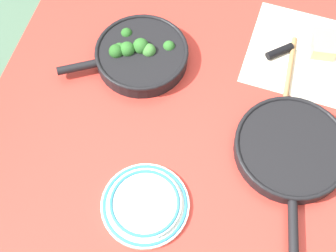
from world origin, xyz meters
The scene contains 9 objects.
ground_plane centered at (0.00, 0.00, 0.00)m, with size 14.00×14.00×0.00m, color #51755B.
dining_table_red centered at (0.00, 0.00, 0.67)m, with size 1.18×1.03×0.75m.
skillet_broccoli centered at (0.20, 0.14, 0.77)m, with size 0.27×0.36×0.08m.
skillet_eggs centered at (0.01, -0.33, 0.77)m, with size 0.43×0.30×0.04m.
wooden_spoon centered at (0.17, -0.29, 0.75)m, with size 0.36×0.04×0.02m.
parchment_sheet centered at (0.35, -0.31, 0.75)m, with size 0.34×0.32×0.00m.
grater_knife centered at (0.36, -0.29, 0.75)m, with size 0.19×0.22×0.02m.
cheese_block centered at (0.38, -0.37, 0.77)m, with size 0.10×0.08×0.04m.
dinner_plate_stack centered at (-0.22, 0.00, 0.76)m, with size 0.22×0.22×0.03m.
Camera 1 is at (-0.57, -0.15, 1.87)m, focal length 50.00 mm.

